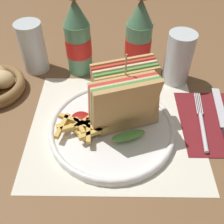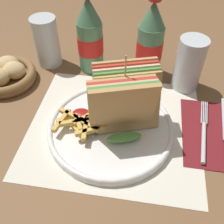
% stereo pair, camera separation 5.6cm
% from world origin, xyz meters
% --- Properties ---
extents(ground_plane, '(4.00, 4.00, 0.00)m').
position_xyz_m(ground_plane, '(0.00, 0.00, 0.00)').
color(ground_plane, brown).
extents(placemat, '(0.37, 0.33, 0.00)m').
position_xyz_m(placemat, '(0.03, 0.01, 0.00)').
color(placemat, silver).
rests_on(placemat, ground_plane).
extents(plate_main, '(0.27, 0.27, 0.02)m').
position_xyz_m(plate_main, '(0.02, -0.00, 0.01)').
color(plate_main, white).
rests_on(plate_main, ground_plane).
extents(club_sandwich, '(0.15, 0.14, 0.17)m').
position_xyz_m(club_sandwich, '(0.05, 0.01, 0.08)').
color(club_sandwich, tan).
rests_on(club_sandwich, plate_main).
extents(fries_pile, '(0.11, 0.10, 0.02)m').
position_xyz_m(fries_pile, '(-0.04, -0.01, 0.03)').
color(fries_pile, gold).
rests_on(fries_pile, plate_main).
extents(ketchup_blob, '(0.04, 0.04, 0.01)m').
position_xyz_m(ketchup_blob, '(-0.05, 0.01, 0.03)').
color(ketchup_blob, maroon).
rests_on(ketchup_blob, plate_main).
extents(napkin, '(0.14, 0.20, 0.00)m').
position_xyz_m(napkin, '(0.25, 0.03, 0.00)').
color(napkin, maroon).
rests_on(napkin, ground_plane).
extents(fork, '(0.03, 0.18, 0.01)m').
position_xyz_m(fork, '(0.22, 0.01, 0.01)').
color(fork, silver).
rests_on(fork, napkin).
extents(knife, '(0.04, 0.22, 0.00)m').
position_xyz_m(knife, '(0.27, 0.02, 0.01)').
color(knife, black).
rests_on(knife, napkin).
extents(coke_bottle_near, '(0.07, 0.07, 0.22)m').
position_xyz_m(coke_bottle_near, '(-0.07, 0.22, 0.09)').
color(coke_bottle_near, '#4C7F5B').
rests_on(coke_bottle_near, ground_plane).
extents(coke_bottle_far, '(0.07, 0.07, 0.22)m').
position_xyz_m(coke_bottle_far, '(0.09, 0.22, 0.09)').
color(coke_bottle_far, '#4C7F5B').
rests_on(coke_bottle_far, ground_plane).
extents(glass_near, '(0.07, 0.07, 0.13)m').
position_xyz_m(glass_near, '(0.19, 0.18, 0.07)').
color(glass_near, silver).
rests_on(glass_near, ground_plane).
extents(glass_far, '(0.07, 0.07, 0.13)m').
position_xyz_m(glass_far, '(-0.19, 0.23, 0.06)').
color(glass_far, silver).
rests_on(glass_far, ground_plane).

